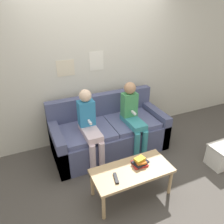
{
  "coord_description": "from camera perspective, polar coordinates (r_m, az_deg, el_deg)",
  "views": [
    {
      "loc": [
        -1.21,
        -2.31,
        2.33
      ],
      "look_at": [
        0.0,
        0.41,
        0.77
      ],
      "focal_mm": 35.0,
      "sensor_mm": 36.0,
      "label": 1
    }
  ],
  "objects": [
    {
      "name": "ground_plane",
      "position": [
        3.49,
        2.8,
        -14.14
      ],
      "size": [
        10.0,
        10.0,
        0.0
      ],
      "primitive_type": "plane",
      "color": "#4C4742"
    },
    {
      "name": "person_right",
      "position": [
        3.49,
        5.43,
        -0.78
      ],
      "size": [
        0.24,
        0.58,
        1.18
      ],
      "color": "teal",
      "rests_on": "ground_plane"
    },
    {
      "name": "tv_remote",
      "position": [
        2.71,
        1.04,
        -16.88
      ],
      "size": [
        0.08,
        0.17,
        0.02
      ],
      "rotation": [
        0.0,
        0.0,
        -0.22
      ],
      "color": "black",
      "rests_on": "coffee_table"
    },
    {
      "name": "wall_back",
      "position": [
        3.72,
        -4.21,
        11.58
      ],
      "size": [
        8.0,
        0.06,
        2.6
      ],
      "color": "beige",
      "rests_on": "ground_plane"
    },
    {
      "name": "person_left",
      "position": [
        3.23,
        -5.9,
        -3.35
      ],
      "size": [
        0.24,
        0.58,
        1.18
      ],
      "color": "silver",
      "rests_on": "ground_plane"
    },
    {
      "name": "coffee_table",
      "position": [
        2.87,
        5.23,
        -15.48
      ],
      "size": [
        1.02,
        0.47,
        0.42
      ],
      "color": "tan",
      "rests_on": "ground_plane"
    },
    {
      "name": "book_stack",
      "position": [
        2.89,
        7.31,
        -12.81
      ],
      "size": [
        0.22,
        0.18,
        0.11
      ],
      "color": "red",
      "rests_on": "coffee_table"
    },
    {
      "name": "storage_box",
      "position": [
        3.82,
        26.86,
        -10.03
      ],
      "size": [
        0.42,
        0.32,
        0.35
      ],
      "color": "silver",
      "rests_on": "ground_plane"
    },
    {
      "name": "couch",
      "position": [
        3.7,
        -0.87,
        -5.52
      ],
      "size": [
        1.87,
        0.85,
        0.89
      ],
      "color": "#4C5175",
      "rests_on": "ground_plane"
    }
  ]
}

